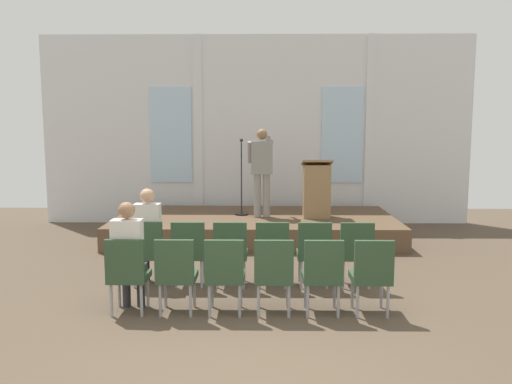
{
  "coord_description": "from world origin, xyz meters",
  "views": [
    {
      "loc": [
        0.17,
        -5.03,
        2.27
      ],
      "look_at": [
        0.04,
        3.73,
        1.14
      ],
      "focal_mm": 36.49,
      "sensor_mm": 36.0,
      "label": 1
    }
  ],
  "objects_px": {
    "mic_stand": "(242,199)",
    "chair_r1_c4": "(323,272)",
    "chair_r0_c2": "(231,249)",
    "chair_r0_c0": "(148,249)",
    "audience_r0_c0": "(149,232)",
    "chair_r1_c5": "(372,272)",
    "chair_r0_c3": "(272,249)",
    "chair_r1_c0": "(128,271)",
    "lectern": "(317,190)",
    "speaker": "(262,166)",
    "chair_r0_c4": "(314,250)",
    "chair_r0_c5": "(356,250)",
    "audience_r1_c0": "(129,251)",
    "chair_r1_c1": "(176,271)",
    "chair_r0_c1": "(189,249)",
    "chair_r1_c3": "(274,271)",
    "chair_r1_c2": "(225,271)"
  },
  "relations": [
    {
      "from": "chair_r1_c3",
      "to": "chair_r0_c5",
      "type": "bearing_deg",
      "value": 43.28
    },
    {
      "from": "audience_r0_c0",
      "to": "chair_r1_c1",
      "type": "distance_m",
      "value": 1.33
    },
    {
      "from": "speaker",
      "to": "lectern",
      "type": "bearing_deg",
      "value": -2.29
    },
    {
      "from": "chair_r1_c4",
      "to": "chair_r0_c4",
      "type": "bearing_deg",
      "value": 90.0
    },
    {
      "from": "chair_r0_c1",
      "to": "chair_r1_c2",
      "type": "xyz_separation_m",
      "value": [
        0.58,
        -1.1,
        0.0
      ]
    },
    {
      "from": "audience_r0_c0",
      "to": "chair_r1_c5",
      "type": "bearing_deg",
      "value": -21.97
    },
    {
      "from": "chair_r0_c2",
      "to": "chair_r0_c0",
      "type": "bearing_deg",
      "value": 180.0
    },
    {
      "from": "speaker",
      "to": "chair_r0_c4",
      "type": "height_order",
      "value": "speaker"
    },
    {
      "from": "chair_r0_c4",
      "to": "audience_r1_c0",
      "type": "height_order",
      "value": "audience_r1_c0"
    },
    {
      "from": "chair_r1_c4",
      "to": "mic_stand",
      "type": "bearing_deg",
      "value": 104.52
    },
    {
      "from": "lectern",
      "to": "chair_r1_c0",
      "type": "xyz_separation_m",
      "value": [
        -2.68,
        -4.21,
        -0.46
      ]
    },
    {
      "from": "mic_stand",
      "to": "chair_r1_c4",
      "type": "distance_m",
      "value": 4.62
    },
    {
      "from": "chair_r0_c0",
      "to": "chair_r1_c1",
      "type": "xyz_separation_m",
      "value": [
        0.58,
        -1.1,
        0.0
      ]
    },
    {
      "from": "chair_r0_c1",
      "to": "chair_r1_c4",
      "type": "distance_m",
      "value": 2.07
    },
    {
      "from": "lectern",
      "to": "speaker",
      "type": "bearing_deg",
      "value": 177.71
    },
    {
      "from": "audience_r0_c0",
      "to": "chair_r0_c1",
      "type": "height_order",
      "value": "audience_r0_c0"
    },
    {
      "from": "audience_r0_c0",
      "to": "chair_r1_c5",
      "type": "xyz_separation_m",
      "value": [
        2.92,
        -1.18,
        -0.23
      ]
    },
    {
      "from": "chair_r0_c0",
      "to": "chair_r0_c5",
      "type": "xyz_separation_m",
      "value": [
        2.92,
        0.0,
        0.0
      ]
    },
    {
      "from": "mic_stand",
      "to": "chair_r1_c4",
      "type": "relative_size",
      "value": 1.65
    },
    {
      "from": "audience_r0_c0",
      "to": "chair_r1_c1",
      "type": "bearing_deg",
      "value": -63.63
    },
    {
      "from": "chair_r0_c3",
      "to": "chair_r0_c4",
      "type": "distance_m",
      "value": 0.58
    },
    {
      "from": "audience_r0_c0",
      "to": "chair_r1_c5",
      "type": "distance_m",
      "value": 3.15
    },
    {
      "from": "chair_r0_c1",
      "to": "chair_r1_c3",
      "type": "distance_m",
      "value": 1.6
    },
    {
      "from": "chair_r0_c3",
      "to": "chair_r1_c0",
      "type": "height_order",
      "value": "same"
    },
    {
      "from": "speaker",
      "to": "chair_r1_c3",
      "type": "height_order",
      "value": "speaker"
    },
    {
      "from": "chair_r0_c0",
      "to": "chair_r1_c2",
      "type": "distance_m",
      "value": 1.6
    },
    {
      "from": "mic_stand",
      "to": "chair_r1_c4",
      "type": "height_order",
      "value": "mic_stand"
    },
    {
      "from": "chair_r1_c1",
      "to": "chair_r0_c1",
      "type": "bearing_deg",
      "value": 90.0
    },
    {
      "from": "chair_r0_c5",
      "to": "chair_r1_c1",
      "type": "height_order",
      "value": "same"
    },
    {
      "from": "chair_r0_c3",
      "to": "chair_r1_c1",
      "type": "distance_m",
      "value": 1.6
    },
    {
      "from": "chair_r0_c3",
      "to": "audience_r1_c0",
      "type": "distance_m",
      "value": 2.04
    },
    {
      "from": "audience_r0_c0",
      "to": "mic_stand",
      "type": "bearing_deg",
      "value": 70.3
    },
    {
      "from": "chair_r0_c4",
      "to": "chair_r1_c5",
      "type": "relative_size",
      "value": 1.0
    },
    {
      "from": "chair_r0_c3",
      "to": "chair_r1_c5",
      "type": "distance_m",
      "value": 1.6
    },
    {
      "from": "audience_r0_c0",
      "to": "chair_r1_c1",
      "type": "relative_size",
      "value": 1.47
    },
    {
      "from": "chair_r0_c5",
      "to": "chair_r1_c5",
      "type": "distance_m",
      "value": 1.1
    },
    {
      "from": "speaker",
      "to": "chair_r0_c2",
      "type": "height_order",
      "value": "speaker"
    },
    {
      "from": "chair_r0_c0",
      "to": "chair_r1_c1",
      "type": "bearing_deg",
      "value": -62.03
    },
    {
      "from": "chair_r0_c1",
      "to": "chair_r1_c5",
      "type": "xyz_separation_m",
      "value": [
        2.33,
        -1.1,
        0.0
      ]
    },
    {
      "from": "chair_r0_c4",
      "to": "chair_r0_c1",
      "type": "bearing_deg",
      "value": 180.0
    },
    {
      "from": "lectern",
      "to": "chair_r0_c2",
      "type": "height_order",
      "value": "lectern"
    },
    {
      "from": "chair_r1_c3",
      "to": "chair_r1_c5",
      "type": "bearing_deg",
      "value": 0.0
    },
    {
      "from": "mic_stand",
      "to": "chair_r1_c5",
      "type": "height_order",
      "value": "mic_stand"
    },
    {
      "from": "speaker",
      "to": "chair_r0_c3",
      "type": "height_order",
      "value": "speaker"
    },
    {
      "from": "chair_r1_c0",
      "to": "lectern",
      "type": "bearing_deg",
      "value": 57.53
    },
    {
      "from": "chair_r0_c4",
      "to": "chair_r1_c0",
      "type": "height_order",
      "value": "same"
    },
    {
      "from": "lectern",
      "to": "chair_r0_c1",
      "type": "xyz_separation_m",
      "value": [
        -2.09,
        -3.11,
        -0.46
      ]
    },
    {
      "from": "speaker",
      "to": "chair_r0_c0",
      "type": "xyz_separation_m",
      "value": [
        -1.59,
        -3.15,
        -0.93
      ]
    },
    {
      "from": "chair_r0_c2",
      "to": "chair_r0_c4",
      "type": "height_order",
      "value": "same"
    },
    {
      "from": "chair_r1_c2",
      "to": "speaker",
      "type": "bearing_deg",
      "value": 84.3
    }
  ]
}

